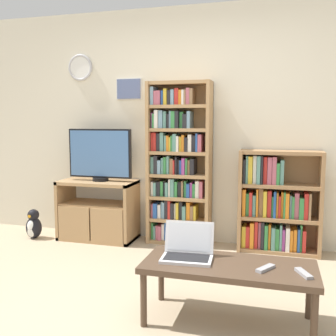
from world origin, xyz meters
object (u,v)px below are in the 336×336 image
Objects in this scene: television at (100,155)px; bookshelf_short at (275,205)px; bookshelf_tall at (177,166)px; remote_near_laptop at (266,268)px; remote_far_from_laptop at (304,273)px; coffee_table at (228,270)px; tv_stand at (98,210)px; laptop at (188,249)px; penguin_figurine at (33,225)px.

television reaches higher than bookshelf_short.
remote_near_laptop is at bearing -58.69° from bookshelf_tall.
coffee_table is at bearing 147.68° from remote_far_from_laptop.
bookshelf_short is at bearing -0.43° from bookshelf_tall.
remote_far_from_laptop is at bearing -7.83° from coffee_table.
remote_far_from_laptop is (0.19, -1.67, -0.07)m from bookshelf_short.
remote_far_from_laptop is at bearing -36.63° from television.
tv_stand reaches higher than laptop.
remote_near_laptop is 2.99m from penguin_figurine.
remote_far_from_laptop is (2.15, -1.55, 0.08)m from tv_stand.
laptop reaches higher than remote_near_laptop.
tv_stand is at bearing 138.48° from coffee_table.
television is 1.14m from penguin_figurine.
television reaches higher than coffee_table.
television is at bearing 14.72° from penguin_figurine.
television is 4.68× the size of remote_near_laptop.
laptop is 2.49m from penguin_figurine.
television reaches higher than remote_far_from_laptop.
remote_near_laptop is at bearing -38.56° from tv_stand.
bookshelf_short is 3.09× the size of penguin_figurine.
tv_stand is at bearing 13.97° from penguin_figurine.
television is 2.06m from laptop.
television is 1.99m from bookshelf_short.
remote_far_from_laptop is at bearing -25.46° from penguin_figurine.
television is 0.42× the size of bookshelf_tall.
remote_far_from_laptop is (0.76, -0.10, -0.05)m from laptop.
bookshelf_short is at bearing 120.56° from remote_near_laptop.
television is (0.04, 0.02, 0.64)m from tv_stand.
bookshelf_tall is 1.99m from remote_near_laptop.
penguin_figurine is at bearing -166.03° from tv_stand.
penguin_figurine is at bearing -165.28° from television.
tv_stand reaches higher than remote_near_laptop.
remote_near_laptop is 0.23m from remote_far_from_laptop.
tv_stand is at bearing -151.38° from television.
laptop is at bearing -156.74° from remote_near_laptop.
bookshelf_tall is (0.88, 0.11, -0.11)m from television.
remote_far_from_laptop is (1.24, -1.68, -0.45)m from bookshelf_tall.
tv_stand is 0.82× the size of bookshelf_short.
penguin_figurine is at bearing 151.54° from coffee_table.
remote_near_laptop is at bearing -91.44° from bookshelf_short.
bookshelf_tall is 1.86m from coffee_table.
remote_far_from_laptop is at bearing -83.57° from bookshelf_short.
bookshelf_short reaches higher than tv_stand.
coffee_table is (0.77, -1.62, -0.50)m from bookshelf_tall.
bookshelf_short is 6.45× the size of remote_far_from_laptop.
bookshelf_tall is at bearing 101.92° from remote_far_from_laptop.
television reaches higher than laptop.
tv_stand is at bearing 119.69° from remote_far_from_laptop.
bookshelf_tall is 5.19× the size of penguin_figurine.
bookshelf_tall reaches higher than remote_far_from_laptop.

